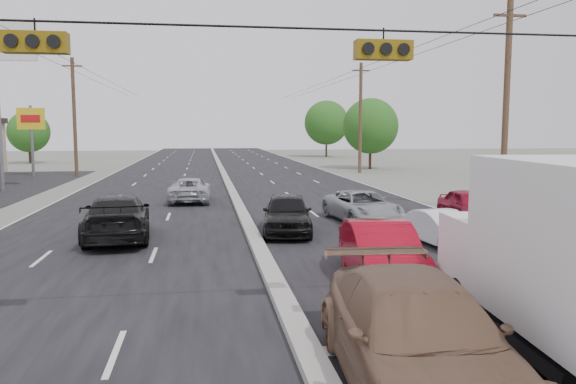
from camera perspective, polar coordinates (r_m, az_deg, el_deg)
name	(u,v)px	position (r m, az deg, el deg)	size (l,w,h in m)	color
ground	(301,343)	(10.96, 1.36, -15.11)	(200.00, 200.00, 0.00)	#606356
road_surface	(229,186)	(40.29, -6.05, 0.63)	(20.00, 160.00, 0.02)	black
center_median	(229,184)	(40.28, -6.05, 0.78)	(0.50, 160.00, 0.20)	gray
utility_pole_left_c	(74,116)	(51.19, -20.88, 7.20)	(1.60, 0.30, 10.00)	#422D1E
utility_pole_right_b	(506,106)	(28.85, 21.27, 8.13)	(1.60, 0.30, 10.00)	#422D1E
utility_pole_right_c	(360,117)	(52.05, 7.36, 7.54)	(1.60, 0.30, 10.00)	#422D1E
traffic_signals	(378,48)	(10.64, 9.13, 14.28)	(25.00, 0.30, 0.54)	black
pole_sign_far	(31,125)	(52.03, -24.64, 6.25)	(2.20, 0.25, 6.00)	slate
tree_left_far	(29,132)	(72.91, -24.85, 5.57)	(4.80, 4.80, 6.12)	#382619
tree_right_mid	(371,126)	(57.55, 8.39, 6.64)	(5.60, 5.60, 7.14)	#382619
tree_right_far	(326,123)	(82.00, 3.93, 7.04)	(6.40, 6.40, 8.16)	#382619
tan_sedan	(417,339)	(9.02, 13.01, -14.33)	(2.39, 5.87, 1.70)	brown
red_sedan	(381,253)	(15.10, 9.48, -6.11)	(1.64, 4.69, 1.55)	#9F091B
queue_car_a	(287,214)	(21.67, -0.09, -2.22)	(1.83, 4.54, 1.55)	black
queue_car_b	(442,229)	(20.01, 15.40, -3.65)	(1.29, 3.69, 1.22)	white
queue_car_c	(363,207)	(24.48, 7.58, -1.51)	(2.24, 4.85, 1.35)	#929498
queue_car_e	(470,206)	(25.47, 18.00, -1.39)	(1.67, 4.15, 1.41)	maroon
oncoming_near	(117,217)	(21.38, -16.97, -2.49)	(2.31, 5.67, 1.65)	black
oncoming_far	(190,190)	(31.58, -9.94, 0.20)	(2.20, 4.78, 1.33)	#A8A9B0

